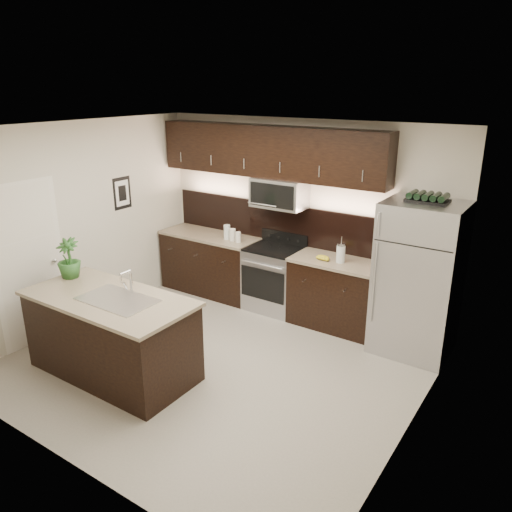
{
  "coord_description": "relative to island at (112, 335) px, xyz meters",
  "views": [
    {
      "loc": [
        3.25,
        -4.03,
        3.14
      ],
      "look_at": [
        0.2,
        0.55,
        1.23
      ],
      "focal_mm": 35.0,
      "sensor_mm": 36.0,
      "label": 1
    }
  ],
  "objects": [
    {
      "name": "canisters",
      "position": [
        -0.11,
        2.41,
        0.56
      ],
      "size": [
        0.32,
        0.13,
        0.22
      ],
      "rotation": [
        0.0,
        0.0,
        -0.17
      ],
      "color": "silver",
      "rests_on": "counter_run"
    },
    {
      "name": "refrigerator",
      "position": [
        2.65,
        2.41,
        0.46
      ],
      "size": [
        0.9,
        0.81,
        1.87
      ],
      "primitive_type": "cube",
      "color": "#B2B2B7",
      "rests_on": "ground"
    },
    {
      "name": "room_walls",
      "position": [
        0.74,
        0.75,
        1.22
      ],
      "size": [
        4.52,
        4.02,
        2.71
      ],
      "color": "beige",
      "rests_on": "ground"
    },
    {
      "name": "french_press",
      "position": [
        1.64,
        2.42,
        0.59
      ],
      "size": [
        0.12,
        0.12,
        0.34
      ],
      "rotation": [
        0.0,
        0.0,
        0.43
      ],
      "color": "silver",
      "rests_on": "counter_run"
    },
    {
      "name": "plant",
      "position": [
        -0.82,
        0.14,
        0.71
      ],
      "size": [
        0.35,
        0.35,
        0.48
      ],
      "primitive_type": "imported",
      "rotation": [
        0.0,
        0.0,
        0.36
      ],
      "color": "#295923",
      "rests_on": "island"
    },
    {
      "name": "island",
      "position": [
        0.0,
        0.0,
        0.0
      ],
      "size": [
        1.96,
        0.96,
        0.94
      ],
      "color": "black",
      "rests_on": "ground"
    },
    {
      "name": "upper_fixtures",
      "position": [
        0.42,
        2.62,
        1.67
      ],
      "size": [
        3.49,
        0.4,
        1.66
      ],
      "color": "black",
      "rests_on": "counter_run"
    },
    {
      "name": "ground",
      "position": [
        0.85,
        0.78,
        -0.47
      ],
      "size": [
        4.5,
        4.5,
        0.0
      ],
      "primitive_type": "plane",
      "color": "gray",
      "rests_on": "ground"
    },
    {
      "name": "wine_rack",
      "position": [
        2.65,
        2.41,
        1.45
      ],
      "size": [
        0.46,
        0.29,
        0.11
      ],
      "color": "black",
      "rests_on": "refrigerator"
    },
    {
      "name": "counter_run",
      "position": [
        0.4,
        2.47,
        -0.0
      ],
      "size": [
        3.51,
        0.65,
        0.94
      ],
      "color": "black",
      "rests_on": "ground"
    },
    {
      "name": "bananas",
      "position": [
        1.36,
        2.39,
        0.5
      ],
      "size": [
        0.21,
        0.17,
        0.06
      ],
      "primitive_type": "ellipsoid",
      "rotation": [
        0.0,
        0.0,
        -0.15
      ],
      "color": "gold",
      "rests_on": "counter_run"
    },
    {
      "name": "sink_faucet",
      "position": [
        0.15,
        0.01,
        0.48
      ],
      "size": [
        0.84,
        0.5,
        0.28
      ],
      "color": "silver",
      "rests_on": "island"
    }
  ]
}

